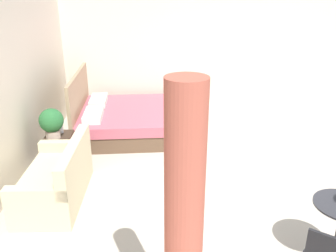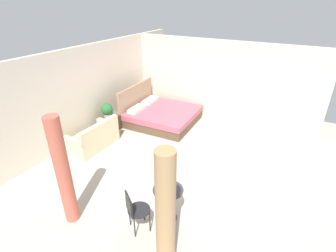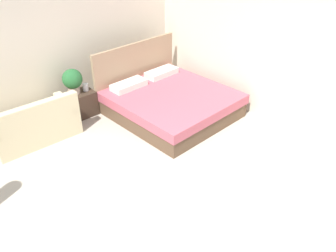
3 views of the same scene
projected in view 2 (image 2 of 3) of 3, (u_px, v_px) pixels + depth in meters
The scene contains 12 objects.
ground_plane at pixel (180, 160), 6.89m from camera, with size 9.14×9.42×0.02m, color #B2A899.
wall_back at pixel (85, 93), 7.66m from camera, with size 9.14×0.12×2.70m, color beige.
wall_right at pixel (221, 81), 8.67m from camera, with size 0.12×6.42×2.70m, color beige.
bed at pixel (161, 115), 8.85m from camera, with size 2.14×2.26×1.20m.
couch at pixel (94, 138), 7.37m from camera, with size 1.45×0.76×0.81m.
nightstand at pixel (112, 124), 8.31m from camera, with size 0.48×0.41×0.49m.
potted_plant at pixel (107, 110), 8.02m from camera, with size 0.37×0.37×0.48m.
vase at pixel (113, 113), 8.26m from camera, with size 0.11×0.11×0.14m.
balcony_table at pixel (168, 199), 4.88m from camera, with size 0.58×0.58×0.72m.
cafe_chair_near_window at pixel (135, 209), 4.62m from camera, with size 0.58×0.58×0.85m.
curtain_left at pixel (166, 216), 3.69m from camera, with size 0.29×0.29×2.23m.
curtain_right at pixel (63, 172), 4.60m from camera, with size 0.26×0.26×2.23m.
Camera 2 is at (-5.16, -2.49, 3.94)m, focal length 27.49 mm.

